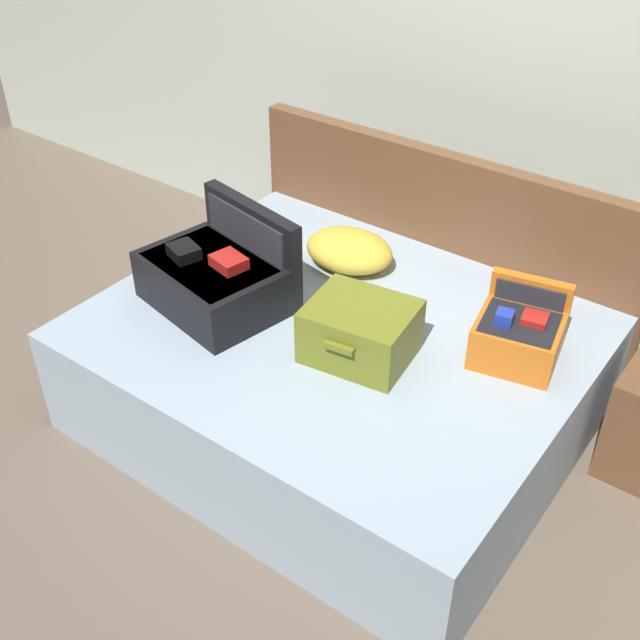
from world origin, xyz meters
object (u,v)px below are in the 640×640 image
Objects in this scene: hard_case_medium at (360,332)px; pillow_center_head at (247,227)px; bed at (336,374)px; pillow_near_headboard at (349,250)px; hard_case_large at (218,275)px; hard_case_small at (519,334)px.

hard_case_medium is 1.00m from pillow_center_head.
bed is 0.41m from hard_case_medium.
bed is 0.57m from pillow_near_headboard.
pillow_near_headboard is at bearing 11.99° from pillow_center_head.
hard_case_large is (-0.50, -0.15, 0.39)m from bed.
hard_case_medium is at bearing -29.23° from bed.
pillow_near_headboard is (-0.89, 0.15, -0.02)m from hard_case_small.
hard_case_small is 0.90m from pillow_near_headboard.
pillow_center_head is at bearing 128.53° from hard_case_large.
pillow_near_headboard reaches higher than bed.
hard_case_medium is 1.12× the size of pillow_center_head.
pillow_center_head is (-1.40, 0.04, -0.02)m from hard_case_small.
bed is 2.98× the size of hard_case_large.
pillow_near_headboard is (0.28, 0.56, -0.05)m from hard_case_large.
bed is 0.86m from pillow_center_head.
hard_case_small is (0.49, 0.35, -0.01)m from hard_case_medium.
pillow_near_headboard is at bearing 74.94° from hard_case_large.
hard_case_large is at bearing -163.02° from bed.
pillow_center_head is at bearing -168.01° from pillow_near_headboard.
hard_case_small is at bearing 28.08° from hard_case_medium.
hard_case_medium reaches higher than bed.
hard_case_small reaches higher than pillow_center_head.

